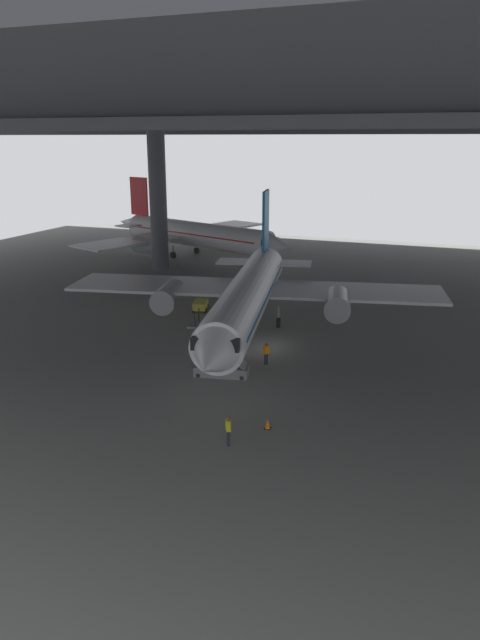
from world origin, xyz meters
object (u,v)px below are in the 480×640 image
crew_worker_by_stairs (266,352)px  boarding_stairs (221,365)px  crew_worker_near_nose (228,428)px  traffic_cone_orange (268,424)px  baggage_tug (200,305)px  airplane_distant (194,234)px  airplane_main (248,295)px

crew_worker_by_stairs → boarding_stairs: bearing=-127.4°
crew_worker_near_nose → traffic_cone_orange: bearing=61.8°
traffic_cone_orange → baggage_tug: bearing=122.7°
baggage_tug → crew_worker_near_nose: bearing=-62.8°
boarding_stairs → crew_worker_by_stairs: (2.29, 2.99, 0.20)m
airplane_distant → baggage_tug: size_ratio=12.71×
airplane_distant → baggage_tug: (11.40, -23.51, -2.70)m
airplane_distant → airplane_main: bearing=-57.7°
crew_worker_by_stairs → crew_worker_near_nose: bearing=-81.4°
baggage_tug → airplane_distant: bearing=115.9°
crew_worker_near_nose → baggage_tug: size_ratio=0.71×
airplane_distant → crew_worker_by_stairs: bearing=-58.2°
traffic_cone_orange → crew_worker_by_stairs: bearing=108.5°
crew_worker_near_nose → airplane_main: bearing=106.5°
airplane_main → crew_worker_by_stairs: size_ratio=20.83×
boarding_stairs → baggage_tug: boarding_stairs is taller
boarding_stairs → baggage_tug: (-7.90, 14.30, -0.19)m
boarding_stairs → crew_worker_near_nose: (4.10, -9.03, 0.28)m
crew_worker_by_stairs → traffic_cone_orange: 10.02m
crew_worker_by_stairs → baggage_tug: size_ratio=0.66×
traffic_cone_orange → baggage_tug: size_ratio=0.25×
crew_worker_near_nose → airplane_distant: bearing=116.5°
boarding_stairs → airplane_distant: bearing=117.0°
crew_worker_near_nose → crew_worker_by_stairs: size_ratio=1.07×
boarding_stairs → airplane_distant: size_ratio=0.15×
boarding_stairs → baggage_tug: size_ratio=1.85×
traffic_cone_orange → baggage_tug: 24.71m
boarding_stairs → crew_worker_by_stairs: size_ratio=2.78×
airplane_main → crew_worker_near_nose: airplane_main is taller
crew_worker_near_nose → airplane_distant: 52.41m
crew_worker_by_stairs → traffic_cone_orange: size_ratio=2.70×
traffic_cone_orange → baggage_tug: baggage_tug is taller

